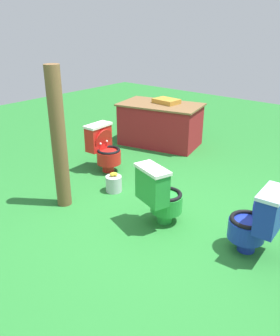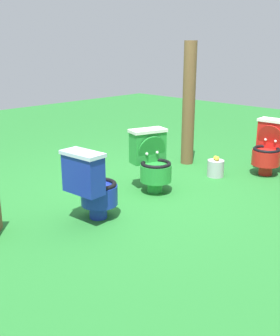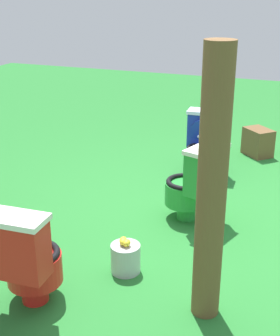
% 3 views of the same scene
% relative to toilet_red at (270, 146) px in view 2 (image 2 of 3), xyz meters
% --- Properties ---
extents(ground, '(14.00, 14.00, 0.00)m').
position_rel_toilet_red_xyz_m(ground, '(1.63, -0.69, -0.37)').
color(ground, '#26752D').
extents(toilet_red, '(0.51, 0.45, 0.73)m').
position_rel_toilet_red_xyz_m(toilet_red, '(0.00, 0.00, 0.00)').
color(toilet_red, red).
rests_on(toilet_red, ground).
extents(toilet_blue, '(0.52, 0.45, 0.73)m').
position_rel_toilet_red_xyz_m(toilet_blue, '(2.65, -0.50, 0.00)').
color(toilet_blue, '#192D9E').
rests_on(toilet_blue, ground).
extents(toilet_green, '(0.53, 0.59, 0.73)m').
position_rel_toilet_red_xyz_m(toilet_green, '(1.59, -0.68, 0.00)').
color(toilet_green, green).
rests_on(toilet_green, ground).
extents(wooden_post, '(0.18, 0.18, 1.73)m').
position_rel_toilet_red_xyz_m(wooden_post, '(0.38, -1.09, 0.49)').
color(wooden_post, brown).
rests_on(wooden_post, ground).
extents(lemon_bucket, '(0.22, 0.22, 0.28)m').
position_rel_toilet_red_xyz_m(lemon_bucket, '(0.62, -0.43, -0.26)').
color(lemon_bucket, '#B7B7BF').
rests_on(lemon_bucket, ground).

